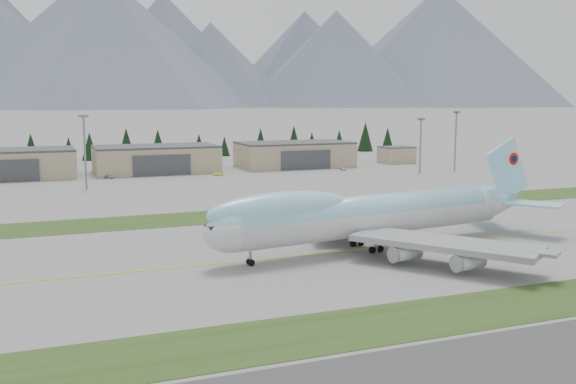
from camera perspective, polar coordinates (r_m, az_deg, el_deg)
name	(u,v)px	position (r m, az deg, el deg)	size (l,w,h in m)	color
ground	(365,250)	(127.02, 6.89, -5.11)	(7000.00, 7000.00, 0.00)	slate
grass_strip_near	(493,308)	(96.47, 17.74, -9.79)	(400.00, 14.00, 0.08)	#2D4518
grass_strip_far	(284,212)	(167.19, -0.39, -1.81)	(400.00, 18.00, 0.08)	#2D4518
taxiway_line_main	(365,250)	(127.02, 6.89, -5.11)	(400.00, 0.40, 0.02)	yellow
boeing_747_freighter	(370,214)	(126.36, 7.33, -1.99)	(79.79, 68.03, 20.94)	silver
hangar_left	(7,164)	(260.06, -23.68, 2.31)	(48.00, 26.60, 10.80)	tan
hangar_center	(156,159)	(263.45, -11.65, 2.90)	(48.00, 26.60, 10.80)	tan
hangar_right	(294,154)	(279.71, 0.57, 3.37)	(48.00, 26.60, 10.80)	tan
control_shed	(396,155)	(300.34, 9.62, 3.29)	(14.00, 12.00, 7.60)	tan
floodlight_masts	(193,138)	(224.85, -8.46, 4.80)	(200.01, 9.37, 24.38)	gray
service_vehicle_a	(109,178)	(247.65, -15.63, 1.18)	(1.62, 4.02, 1.37)	silver
service_vehicle_b	(218,175)	(248.87, -6.21, 1.47)	(1.40, 3.98, 1.31)	gold
service_vehicle_c	(343,170)	(266.75, 4.91, 1.94)	(1.46, 3.61, 1.04)	#B8B9BD
conifer_belt	(166,144)	(327.67, -10.80, 4.23)	(266.16, 15.53, 16.49)	black
mountain_ridge_front	(47,42)	(2342.30, -20.63, 12.38)	(4334.37, 1189.15, 485.45)	#4D5367
mountain_ridge_rear	(45,46)	(3017.65, -20.82, 12.04)	(4481.58, 1063.48, 531.74)	#4D5367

